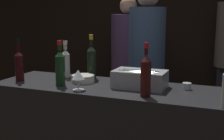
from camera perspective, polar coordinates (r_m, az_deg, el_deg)
The scene contains 12 objects.
wall_back_chalkboard at distance 4.46m, azimuth 10.89°, elevation 9.04°, with size 6.40×0.06×2.80m.
ice_bin_with_bottles at distance 2.31m, azimuth 5.03°, elevation -1.47°, with size 0.38×0.23×0.13m.
bowl_white at distance 2.50m, azimuth -5.29°, elevation -1.54°, with size 0.18×0.18×0.06m.
wine_glass at distance 2.24m, azimuth -6.22°, elevation -0.97°, with size 0.09×0.09×0.15m.
candle_votive at distance 2.32m, azimuth 13.51°, elevation -2.88°, with size 0.06×0.06×0.05m.
red_wine_bottle_burgundy at distance 2.39m, azimuth -9.47°, elevation 0.62°, with size 0.07×0.07×0.34m.
white_wine_bottle at distance 2.70m, azimuth -8.48°, elevation 1.55°, with size 0.07×0.07×0.31m.
champagne_bottle at distance 2.63m, azimuth -3.79°, elevation 1.78°, with size 0.08×0.08×0.37m.
red_wine_bottle_tall at distance 2.06m, azimuth 6.18°, elevation -0.84°, with size 0.07×0.07×0.36m.
red_wine_bottle_black_foil at distance 2.63m, azimuth -16.61°, elevation 1.07°, with size 0.07×0.07×0.35m.
person_in_hoodie at distance 2.99m, azimuth 6.33°, elevation 0.53°, with size 0.34×0.34×1.76m.
person_grey_polo at distance 3.96m, azimuth 2.91°, elevation 2.16°, with size 0.42×0.42×1.69m.
Camera 1 is at (0.87, -1.83, 1.52)m, focal length 50.00 mm.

